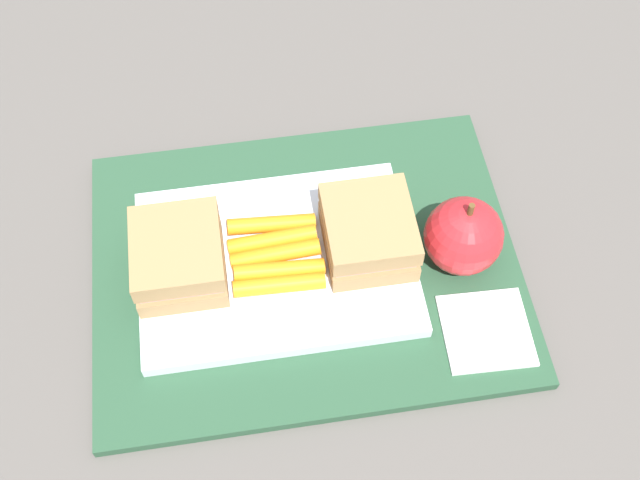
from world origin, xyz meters
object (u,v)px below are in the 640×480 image
(carrot_sticks_bundle, at_px, (276,254))
(food_tray, at_px, (276,262))
(sandwich_half_right, at_px, (369,232))
(apple, at_px, (464,236))
(paper_napkin, at_px, (486,331))
(sandwich_half_left, at_px, (179,257))

(carrot_sticks_bundle, bearing_deg, food_tray, 114.02)
(food_tray, height_order, sandwich_half_right, sandwich_half_right)
(apple, bearing_deg, paper_napkin, -85.82)
(food_tray, relative_size, apple, 2.99)
(sandwich_half_left, relative_size, apple, 1.04)
(sandwich_half_left, bearing_deg, sandwich_half_right, 0.00)
(carrot_sticks_bundle, xyz_separation_m, apple, (0.15, -0.01, 0.01))
(sandwich_half_left, bearing_deg, paper_napkin, -20.05)
(sandwich_half_left, bearing_deg, apple, -3.59)
(paper_napkin, bearing_deg, sandwich_half_left, 159.95)
(food_tray, height_order, paper_napkin, food_tray)
(food_tray, distance_m, sandwich_half_right, 0.08)
(carrot_sticks_bundle, bearing_deg, apple, -5.32)
(sandwich_half_left, distance_m, apple, 0.23)
(carrot_sticks_bundle, bearing_deg, sandwich_half_right, 0.15)
(food_tray, bearing_deg, sandwich_half_left, 180.00)
(carrot_sticks_bundle, xyz_separation_m, paper_napkin, (0.16, -0.09, -0.02))
(sandwich_half_right, relative_size, carrot_sticks_bundle, 1.03)
(food_tray, distance_m, carrot_sticks_bundle, 0.01)
(sandwich_half_left, relative_size, paper_napkin, 1.14)
(sandwich_half_right, xyz_separation_m, paper_napkin, (0.08, -0.09, -0.03))
(sandwich_half_right, xyz_separation_m, apple, (0.08, -0.01, -0.00))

